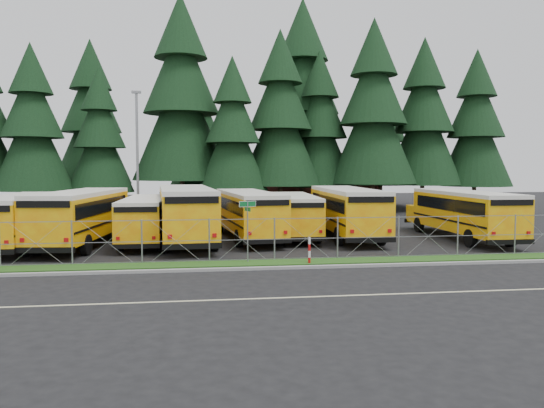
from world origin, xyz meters
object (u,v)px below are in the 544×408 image
(bus_3, at_px, (185,215))
(striped_bollard, at_px, (309,251))
(bus_1, at_px, (84,218))
(bus_east, at_px, (462,215))
(light_standard, at_px, (137,152))
(bus_0, at_px, (21,221))
(street_sign, at_px, (248,218))
(bus_4, at_px, (248,215))
(bus_6, at_px, (345,213))
(bus_5, at_px, (294,216))
(bus_2, at_px, (146,220))

(bus_3, relative_size, striped_bollard, 10.12)
(bus_1, xyz_separation_m, striped_bollard, (11.18, -7.26, -0.92))
(bus_east, distance_m, light_standard, 24.04)
(bus_0, distance_m, street_sign, 13.24)
(bus_4, distance_m, bus_east, 12.87)
(bus_6, xyz_separation_m, bus_east, (6.72, -1.70, -0.07))
(bus_4, bearing_deg, bus_3, -171.39)
(bus_6, bearing_deg, light_standard, 143.88)
(bus_0, height_order, bus_6, bus_6)
(striped_bollard, bearing_deg, bus_3, 126.54)
(light_standard, bearing_deg, bus_6, -37.73)
(light_standard, bearing_deg, striped_bollard, -63.33)
(bus_3, xyz_separation_m, street_sign, (2.94, -6.98, 0.44))
(bus_4, relative_size, bus_5, 1.09)
(bus_1, xyz_separation_m, bus_6, (15.22, 1.23, 0.01))
(bus_2, relative_size, light_standard, 0.98)
(bus_0, relative_size, bus_6, 0.93)
(bus_0, xyz_separation_m, striped_bollard, (14.34, -6.92, -0.81))
(bus_0, distance_m, bus_east, 25.10)
(bus_1, bearing_deg, light_standard, 88.94)
(bus_3, bearing_deg, light_standard, 104.21)
(bus_east, height_order, street_sign, bus_east)
(bus_3, bearing_deg, bus_4, 10.39)
(bus_3, xyz_separation_m, bus_4, (3.67, 0.99, -0.15))
(bus_1, xyz_separation_m, bus_4, (9.20, 1.35, -0.08))
(bus_5, distance_m, street_sign, 9.27)
(striped_bollard, bearing_deg, bus_6, 64.55)
(bus_6, xyz_separation_m, light_standard, (-13.59, 10.51, 3.98))
(bus_5, distance_m, striped_bollard, 9.21)
(bus_3, bearing_deg, bus_2, 172.06)
(bus_5, xyz_separation_m, street_sign, (-3.64, -8.49, 0.72))
(bus_2, xyz_separation_m, striped_bollard, (7.86, -7.75, -0.70))
(bus_1, bearing_deg, bus_6, 11.50)
(bus_0, distance_m, light_standard, 13.62)
(light_standard, bearing_deg, bus_3, -71.10)
(bus_0, bearing_deg, bus_4, 7.84)
(bus_6, bearing_deg, bus_5, 169.91)
(striped_bollard, bearing_deg, street_sign, 166.69)
(bus_0, xyz_separation_m, bus_2, (6.48, 0.82, -0.11))
(bus_1, xyz_separation_m, street_sign, (8.48, -6.62, 0.52))
(bus_0, xyz_separation_m, bus_3, (8.70, 0.70, 0.18))
(street_sign, bearing_deg, bus_1, 142.02)
(bus_east, bearing_deg, bus_6, 165.88)
(bus_1, height_order, bus_3, bus_3)
(bus_2, bearing_deg, bus_3, -2.57)
(bus_2, bearing_deg, street_sign, -53.38)
(bus_3, xyz_separation_m, light_standard, (-3.90, 11.38, 3.91))
(bus_0, distance_m, bus_3, 8.72)
(bus_2, relative_size, bus_5, 0.99)
(bus_1, distance_m, street_sign, 10.77)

